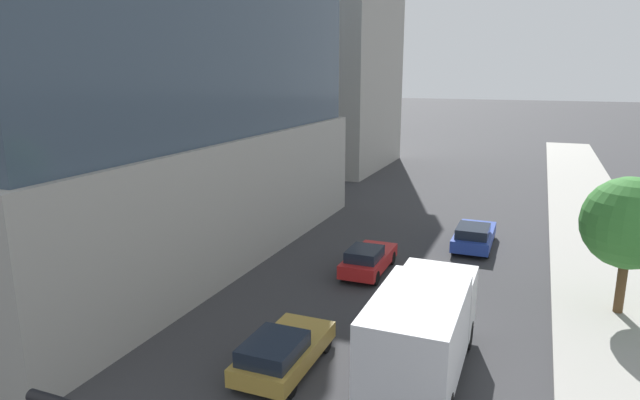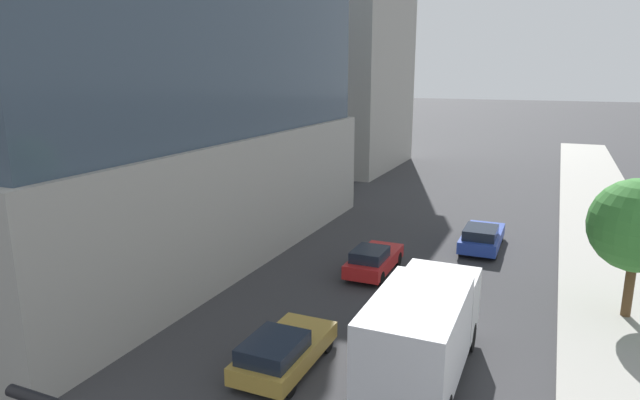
{
  "view_description": "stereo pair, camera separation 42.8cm",
  "coord_description": "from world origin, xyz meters",
  "px_view_note": "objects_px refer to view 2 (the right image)",
  "views": [
    {
      "loc": [
        4.56,
        0.87,
        9.45
      ],
      "look_at": [
        -1.18,
        15.11,
        5.8
      ],
      "focal_mm": 30.38,
      "sensor_mm": 36.0,
      "label": 1
    },
    {
      "loc": [
        4.96,
        1.03,
        9.45
      ],
      "look_at": [
        -1.18,
        15.11,
        5.8
      ],
      "focal_mm": 30.38,
      "sensor_mm": 36.0,
      "label": 2
    }
  ],
  "objects_px": {
    "car_red": "(373,260)",
    "car_gold": "(283,351)",
    "construction_building": "(333,25)",
    "box_truck": "(423,329)",
    "street_tree": "(638,226)",
    "car_blue": "(482,237)"
  },
  "relations": [
    {
      "from": "street_tree",
      "to": "car_gold",
      "type": "bearing_deg",
      "value": -140.61
    },
    {
      "from": "construction_building",
      "to": "car_red",
      "type": "relative_size",
      "value": 7.47
    },
    {
      "from": "car_red",
      "to": "construction_building",
      "type": "bearing_deg",
      "value": 115.92
    },
    {
      "from": "street_tree",
      "to": "box_truck",
      "type": "bearing_deg",
      "value": -130.03
    },
    {
      "from": "street_tree",
      "to": "car_gold",
      "type": "xyz_separation_m",
      "value": [
        -10.58,
        -8.69,
        -3.11
      ]
    },
    {
      "from": "car_blue",
      "to": "box_truck",
      "type": "xyz_separation_m",
      "value": [
        0.0,
        -14.15,
        1.08
      ]
    },
    {
      "from": "car_blue",
      "to": "car_gold",
      "type": "height_order",
      "value": "car_blue"
    },
    {
      "from": "car_gold",
      "to": "street_tree",
      "type": "bearing_deg",
      "value": 39.39
    },
    {
      "from": "construction_building",
      "to": "street_tree",
      "type": "relative_size",
      "value": 5.88
    },
    {
      "from": "construction_building",
      "to": "car_blue",
      "type": "height_order",
      "value": "construction_building"
    },
    {
      "from": "street_tree",
      "to": "box_truck",
      "type": "relative_size",
      "value": 0.8
    },
    {
      "from": "car_blue",
      "to": "street_tree",
      "type": "bearing_deg",
      "value": -46.27
    },
    {
      "from": "car_red",
      "to": "box_truck",
      "type": "xyz_separation_m",
      "value": [
        4.26,
        -8.26,
        1.08
      ]
    },
    {
      "from": "car_red",
      "to": "car_gold",
      "type": "relative_size",
      "value": 1.01
    },
    {
      "from": "car_blue",
      "to": "box_truck",
      "type": "distance_m",
      "value": 14.19
    },
    {
      "from": "car_red",
      "to": "car_blue",
      "type": "bearing_deg",
      "value": 54.14
    },
    {
      "from": "street_tree",
      "to": "car_red",
      "type": "relative_size",
      "value": 1.27
    },
    {
      "from": "car_red",
      "to": "car_gold",
      "type": "height_order",
      "value": "car_red"
    },
    {
      "from": "car_gold",
      "to": "box_truck",
      "type": "xyz_separation_m",
      "value": [
        4.26,
        1.16,
        1.09
      ]
    },
    {
      "from": "street_tree",
      "to": "box_truck",
      "type": "height_order",
      "value": "street_tree"
    },
    {
      "from": "construction_building",
      "to": "box_truck",
      "type": "xyz_separation_m",
      "value": [
        17.94,
        -36.41,
        -12.16
      ]
    },
    {
      "from": "construction_building",
      "to": "car_gold",
      "type": "bearing_deg",
      "value": -69.99
    }
  ]
}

